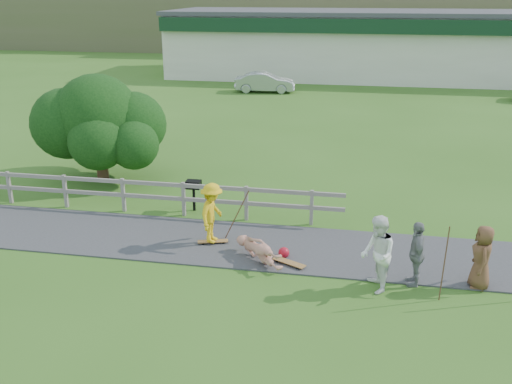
{
  "coord_description": "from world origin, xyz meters",
  "views": [
    {
      "loc": [
        3.29,
        -12.66,
        6.77
      ],
      "look_at": [
        0.55,
        2.0,
        1.41
      ],
      "focal_mm": 40.0,
      "sensor_mm": 36.0,
      "label": 1
    }
  ],
  "objects_px": {
    "skater_rider": "(212,216)",
    "car_silver": "(265,82)",
    "spectator_a": "(378,254)",
    "spectator_c": "(482,257)",
    "bbq": "(194,196)",
    "spectator_b": "(416,254)",
    "tree": "(100,140)",
    "skater_fallen": "(259,250)"
  },
  "relations": [
    {
      "from": "skater_rider",
      "to": "spectator_a",
      "type": "relative_size",
      "value": 0.91
    },
    {
      "from": "skater_rider",
      "to": "spectator_b",
      "type": "bearing_deg",
      "value": -96.7
    },
    {
      "from": "spectator_b",
      "to": "bbq",
      "type": "height_order",
      "value": "spectator_b"
    },
    {
      "from": "spectator_a",
      "to": "spectator_c",
      "type": "height_order",
      "value": "spectator_a"
    },
    {
      "from": "skater_rider",
      "to": "car_silver",
      "type": "xyz_separation_m",
      "value": [
        -2.77,
        24.6,
        -0.18
      ]
    },
    {
      "from": "car_silver",
      "to": "tree",
      "type": "distance_m",
      "value": 19.94
    },
    {
      "from": "car_silver",
      "to": "bbq",
      "type": "bearing_deg",
      "value": 178.19
    },
    {
      "from": "spectator_a",
      "to": "spectator_c",
      "type": "bearing_deg",
      "value": 90.04
    },
    {
      "from": "tree",
      "to": "bbq",
      "type": "height_order",
      "value": "tree"
    },
    {
      "from": "spectator_b",
      "to": "skater_rider",
      "type": "bearing_deg",
      "value": -107.41
    },
    {
      "from": "skater_rider",
      "to": "spectator_a",
      "type": "height_order",
      "value": "spectator_a"
    },
    {
      "from": "tree",
      "to": "spectator_a",
      "type": "bearing_deg",
      "value": -33.67
    },
    {
      "from": "tree",
      "to": "car_silver",
      "type": "bearing_deg",
      "value": 82.05
    },
    {
      "from": "skater_fallen",
      "to": "spectator_c",
      "type": "relative_size",
      "value": 1.11
    },
    {
      "from": "spectator_c",
      "to": "skater_rider",
      "type": "bearing_deg",
      "value": -98.98
    },
    {
      "from": "spectator_b",
      "to": "spectator_c",
      "type": "xyz_separation_m",
      "value": [
        1.51,
        0.13,
        -0.02
      ]
    },
    {
      "from": "bbq",
      "to": "skater_rider",
      "type": "bearing_deg",
      "value": -62.65
    },
    {
      "from": "car_silver",
      "to": "bbq",
      "type": "height_order",
      "value": "car_silver"
    },
    {
      "from": "skater_rider",
      "to": "tree",
      "type": "distance_m",
      "value": 7.4
    },
    {
      "from": "skater_fallen",
      "to": "tree",
      "type": "distance_m",
      "value": 9.09
    },
    {
      "from": "spectator_c",
      "to": "bbq",
      "type": "bearing_deg",
      "value": -113.02
    },
    {
      "from": "skater_rider",
      "to": "bbq",
      "type": "bearing_deg",
      "value": 34.45
    },
    {
      "from": "skater_rider",
      "to": "skater_fallen",
      "type": "height_order",
      "value": "skater_rider"
    },
    {
      "from": "spectator_b",
      "to": "tree",
      "type": "bearing_deg",
      "value": -123.31
    },
    {
      "from": "skater_rider",
      "to": "spectator_a",
      "type": "bearing_deg",
      "value": -104.68
    },
    {
      "from": "car_silver",
      "to": "spectator_a",
      "type": "bearing_deg",
      "value": -170.45
    },
    {
      "from": "skater_fallen",
      "to": "bbq",
      "type": "xyz_separation_m",
      "value": [
        -2.71,
        3.2,
        0.18
      ]
    },
    {
      "from": "skater_rider",
      "to": "spectator_c",
      "type": "xyz_separation_m",
      "value": [
        6.86,
        -1.18,
        -0.06
      ]
    },
    {
      "from": "skater_rider",
      "to": "spectator_c",
      "type": "height_order",
      "value": "skater_rider"
    },
    {
      "from": "skater_rider",
      "to": "car_silver",
      "type": "distance_m",
      "value": 24.76
    },
    {
      "from": "skater_fallen",
      "to": "spectator_a",
      "type": "bearing_deg",
      "value": -61.74
    },
    {
      "from": "spectator_a",
      "to": "spectator_b",
      "type": "relative_size",
      "value": 1.14
    },
    {
      "from": "skater_fallen",
      "to": "spectator_b",
      "type": "distance_m",
      "value": 3.95
    },
    {
      "from": "spectator_b",
      "to": "tree",
      "type": "relative_size",
      "value": 0.33
    },
    {
      "from": "skater_fallen",
      "to": "bbq",
      "type": "height_order",
      "value": "bbq"
    },
    {
      "from": "spectator_a",
      "to": "bbq",
      "type": "distance_m",
      "value": 7.05
    },
    {
      "from": "skater_fallen",
      "to": "spectator_a",
      "type": "relative_size",
      "value": 0.95
    },
    {
      "from": "spectator_c",
      "to": "car_silver",
      "type": "xyz_separation_m",
      "value": [
        -9.63,
        25.78,
        -0.12
      ]
    },
    {
      "from": "spectator_b",
      "to": "tree",
      "type": "height_order",
      "value": "tree"
    },
    {
      "from": "skater_fallen",
      "to": "spectator_c",
      "type": "xyz_separation_m",
      "value": [
        5.39,
        -0.37,
        0.47
      ]
    },
    {
      "from": "car_silver",
      "to": "bbq",
      "type": "relative_size",
      "value": 4.04
    },
    {
      "from": "skater_rider",
      "to": "tree",
      "type": "bearing_deg",
      "value": 55.58
    }
  ]
}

